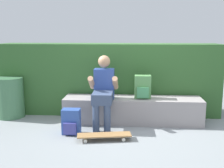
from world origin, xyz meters
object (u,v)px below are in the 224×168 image
(person_skater, at_px, (103,89))
(trash_bin, at_px, (10,97))
(bench_main, at_px, (132,110))
(backpack_on_ground, at_px, (71,122))
(skateboard_near_person, at_px, (104,135))
(backpack_on_bench, at_px, (143,87))

(person_skater, xyz_separation_m, trash_bin, (-1.81, 0.38, -0.27))
(bench_main, relative_size, person_skater, 2.02)
(bench_main, xyz_separation_m, backpack_on_ground, (-0.97, -0.63, -0.03))
(trash_bin, bearing_deg, person_skater, -11.90)
(person_skater, xyz_separation_m, skateboard_near_person, (0.07, -0.64, -0.57))
(bench_main, distance_m, backpack_on_ground, 1.16)
(person_skater, bearing_deg, skateboard_near_person, -83.43)
(backpack_on_ground, bearing_deg, trash_bin, 149.28)
(backpack_on_ground, distance_m, trash_bin, 1.57)
(backpack_on_bench, relative_size, trash_bin, 0.53)
(backpack_on_bench, distance_m, trash_bin, 2.49)
(skateboard_near_person, relative_size, trash_bin, 1.09)
(bench_main, distance_m, person_skater, 0.69)
(person_skater, height_order, skateboard_near_person, person_skater)
(bench_main, height_order, skateboard_near_person, bench_main)
(backpack_on_bench, relative_size, backpack_on_ground, 1.00)
(backpack_on_bench, height_order, trash_bin, backpack_on_bench)
(bench_main, relative_size, backpack_on_ground, 6.04)
(bench_main, relative_size, skateboard_near_person, 2.94)
(backpack_on_bench, xyz_separation_m, backpack_on_ground, (-1.14, -0.63, -0.45))
(backpack_on_ground, bearing_deg, person_skater, 41.26)
(person_skater, height_order, backpack_on_bench, person_skater)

